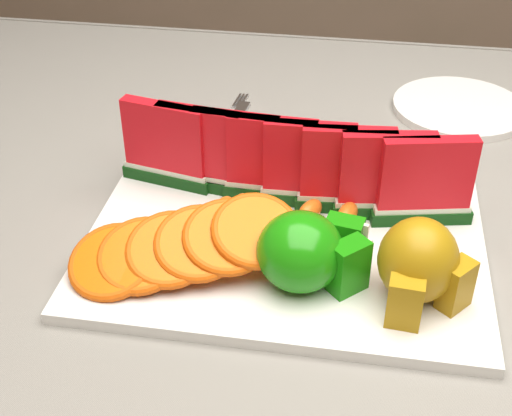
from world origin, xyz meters
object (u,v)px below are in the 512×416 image
object	(u,v)px
side_plate	(459,108)
fork	(229,128)
apple_cluster	(308,252)
pear_cluster	(420,264)
platter	(285,240)

from	to	relation	value
side_plate	fork	xyz separation A→B (m)	(-0.30, -0.10, -0.00)
apple_cluster	fork	world-z (taller)	apple_cluster
apple_cluster	side_plate	bearing A→B (deg)	67.06
side_plate	fork	distance (m)	0.32
apple_cluster	side_plate	size ratio (longest dim) A/B	0.56
apple_cluster	pear_cluster	xyz separation A→B (m)	(0.10, -0.01, 0.01)
side_plate	apple_cluster	bearing A→B (deg)	-112.94
fork	side_plate	bearing A→B (deg)	19.15
pear_cluster	fork	bearing A→B (deg)	127.52
pear_cluster	side_plate	distance (m)	0.41
platter	side_plate	bearing A→B (deg)	59.47
platter	apple_cluster	xyz separation A→B (m)	(0.03, -0.06, 0.04)
apple_cluster	pear_cluster	distance (m)	0.10
platter	side_plate	world-z (taller)	platter
apple_cluster	pear_cluster	bearing A→B (deg)	-4.60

